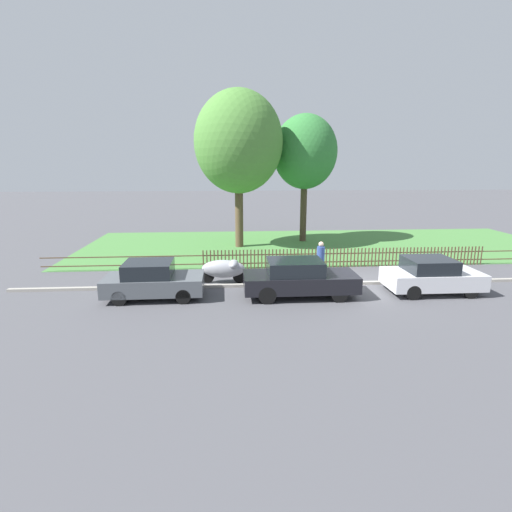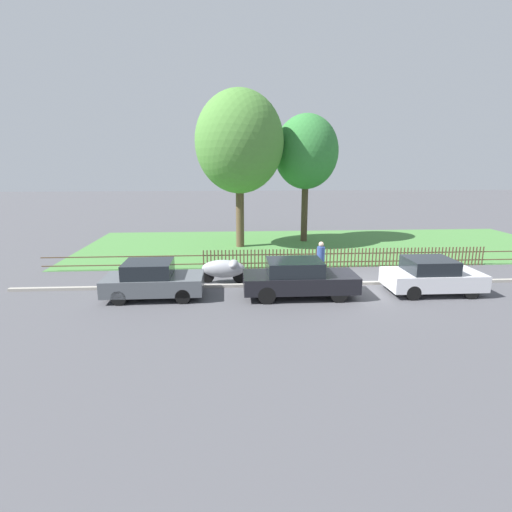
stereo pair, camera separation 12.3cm
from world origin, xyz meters
TOP-DOWN VIEW (x-y plane):
  - ground_plane at (0.00, 0.00)m, footprint 120.00×120.00m
  - kerb_stone at (0.00, 0.10)m, footprint 29.63×0.20m
  - grass_strip at (0.00, 8.55)m, footprint 29.63×11.01m
  - park_fence at (-0.00, 3.06)m, footprint 29.63×0.05m
  - parked_car_silver_hatchback at (-8.76, -1.05)m, footprint 3.77×1.82m
  - parked_car_black_saloon at (-3.14, -1.25)m, footprint 4.38×1.78m
  - parked_car_navy_estate at (2.26, -1.14)m, footprint 3.71×1.84m
  - covered_motorcycle at (-6.03, 0.71)m, footprint 2.04×0.90m
  - tree_nearest_kerb at (-5.17, 8.45)m, footprint 5.24×5.24m
  - tree_behind_motorcycle at (-0.88, 10.03)m, footprint 4.09×4.09m
  - pedestrian_near_fence at (-1.76, 0.99)m, footprint 0.47×0.47m

SIDE VIEW (x-z plane):
  - ground_plane at x=0.00m, z-range 0.00..0.00m
  - grass_strip at x=0.00m, z-range 0.00..0.01m
  - kerb_stone at x=0.00m, z-range 0.00..0.12m
  - park_fence at x=0.00m, z-range 0.00..0.96m
  - covered_motorcycle at x=-6.03m, z-range 0.13..1.15m
  - parked_car_navy_estate at x=2.26m, z-range 0.00..1.41m
  - parked_car_silver_hatchback at x=-8.76m, z-range -0.01..1.42m
  - parked_car_black_saloon at x=-3.14m, z-range 0.01..1.47m
  - pedestrian_near_fence at x=-1.76m, z-range 0.11..1.83m
  - tree_behind_motorcycle at x=-0.88m, z-range 1.68..9.83m
  - tree_nearest_kerb at x=-5.17m, z-range 1.62..10.94m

